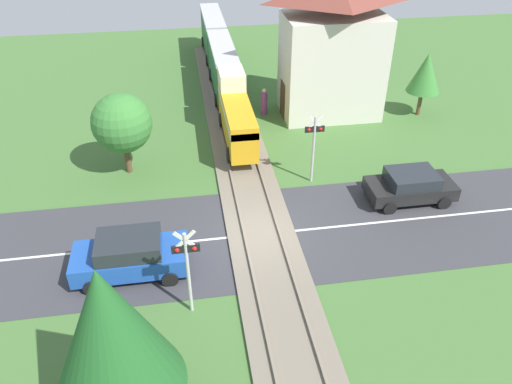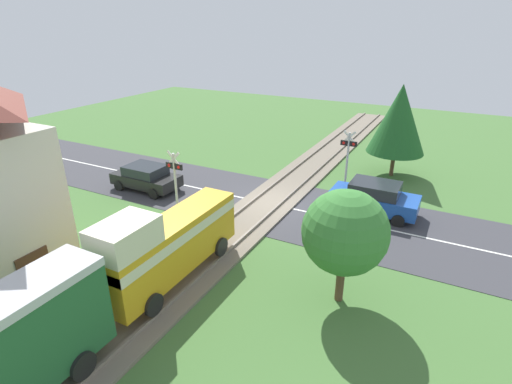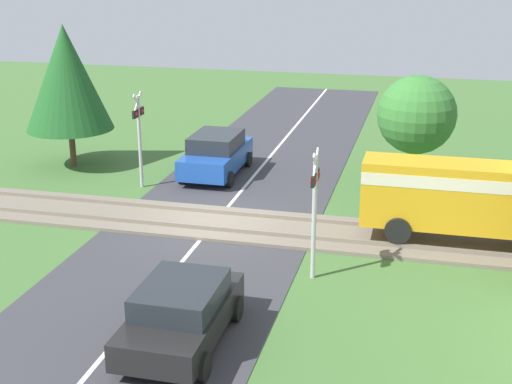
# 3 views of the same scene
# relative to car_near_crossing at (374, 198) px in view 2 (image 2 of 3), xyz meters

# --- Properties ---
(ground_plane) EXTENTS (60.00, 60.00, 0.00)m
(ground_plane) POSITION_rel_car_near_crossing_xyz_m (5.10, 1.44, -0.84)
(ground_plane) COLOR #426B33
(road_surface) EXTENTS (48.00, 6.40, 0.02)m
(road_surface) POSITION_rel_car_near_crossing_xyz_m (5.10, 1.44, -0.83)
(road_surface) COLOR #38383D
(road_surface) RESTS_ON ground_plane
(track_bed) EXTENTS (2.80, 48.00, 0.24)m
(track_bed) POSITION_rel_car_near_crossing_xyz_m (5.10, 1.44, -0.78)
(track_bed) COLOR #756B5B
(track_bed) RESTS_ON ground_plane
(car_near_crossing) EXTENTS (4.21, 2.00, 1.63)m
(car_near_crossing) POSITION_rel_car_near_crossing_xyz_m (0.00, 0.00, 0.00)
(car_near_crossing) COLOR #1E4CA8
(car_near_crossing) RESTS_ON ground_plane
(car_far_side) EXTENTS (3.86, 1.97, 1.43)m
(car_far_side) POSITION_rel_car_near_crossing_xyz_m (12.09, 2.88, -0.09)
(car_far_side) COLOR black
(car_far_side) RESTS_ON ground_plane
(crossing_signal_west_approach) EXTENTS (0.90, 0.18, 3.47)m
(crossing_signal_west_approach) POSITION_rel_car_near_crossing_xyz_m (2.07, -2.22, 1.36)
(crossing_signal_west_approach) COLOR #B7B7B7
(crossing_signal_west_approach) RESTS_ON ground_plane
(crossing_signal_east_approach) EXTENTS (0.90, 0.18, 3.47)m
(crossing_signal_east_approach) POSITION_rel_car_near_crossing_xyz_m (8.14, 5.10, 1.36)
(crossing_signal_east_approach) COLOR #B7B7B7
(crossing_signal_east_approach) RESTS_ON ground_plane
(pedestrian_by_station) EXTENTS (0.39, 0.39, 1.59)m
(pedestrian_by_station) POSITION_rel_car_near_crossing_xyz_m (7.18, 12.82, -0.12)
(pedestrian_by_station) COLOR #7F3D84
(pedestrian_by_station) RESTS_ON ground_plane
(tree_roadside_hedge) EXTENTS (2.82, 2.82, 4.05)m
(tree_roadside_hedge) POSITION_rel_car_near_crossing_xyz_m (-0.50, 7.34, 1.78)
(tree_roadside_hedge) COLOR brown
(tree_roadside_hedge) RESTS_ON ground_plane
(tree_beyond_track) EXTENTS (3.39, 3.39, 5.58)m
(tree_beyond_track) POSITION_rel_car_near_crossing_xyz_m (0.17, -5.93, 2.69)
(tree_beyond_track) COLOR brown
(tree_beyond_track) RESTS_ON ground_plane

